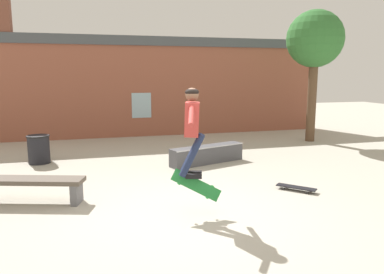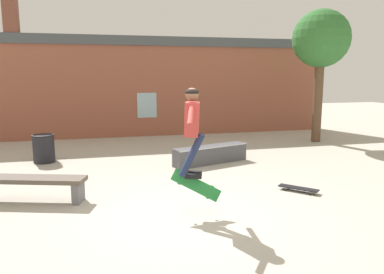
{
  "view_description": "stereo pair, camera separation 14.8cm",
  "coord_description": "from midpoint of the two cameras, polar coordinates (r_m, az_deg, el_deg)",
  "views": [
    {
      "loc": [
        -1.47,
        -5.62,
        2.29
      ],
      "look_at": [
        0.08,
        0.04,
        1.28
      ],
      "focal_mm": 35.0,
      "sensor_mm": 36.0,
      "label": 1
    },
    {
      "loc": [
        -1.33,
        -5.65,
        2.29
      ],
      "look_at": [
        0.08,
        0.04,
        1.28
      ],
      "focal_mm": 35.0,
      "sensor_mm": 36.0,
      "label": 2
    }
  ],
  "objects": [
    {
      "name": "skateboard_resting",
      "position": [
        7.69,
        15.06,
        -7.42
      ],
      "size": [
        0.66,
        0.69,
        0.08
      ],
      "rotation": [
        0.0,
        0.0,
        5.46
      ],
      "color": "black",
      "rests_on": "ground_plane"
    },
    {
      "name": "skate_ledge",
      "position": [
        9.61,
        1.88,
        -2.67
      ],
      "size": [
        2.08,
        1.01,
        0.46
      ],
      "rotation": [
        0.0,
        0.0,
        0.32
      ],
      "color": "#4C4C51",
      "rests_on": "ground_plane"
    },
    {
      "name": "skater",
      "position": [
        5.92,
        -0.7,
        1.96
      ],
      "size": [
        0.48,
        1.28,
        1.43
      ],
      "rotation": [
        0.0,
        0.0,
        -0.29
      ],
      "color": "#B23833"
    },
    {
      "name": "ground_plane",
      "position": [
        6.24,
        -1.33,
        -11.8
      ],
      "size": [
        40.0,
        40.0,
        0.0
      ],
      "primitive_type": "plane",
      "color": "#B2AD9E"
    },
    {
      "name": "park_bench",
      "position": [
        7.32,
        -24.16,
        -6.61
      ],
      "size": [
        1.98,
        0.98,
        0.45
      ],
      "rotation": [
        0.0,
        0.0,
        -0.3
      ],
      "color": "brown",
      "rests_on": "ground_plane"
    },
    {
      "name": "trash_bin",
      "position": [
        10.38,
        -22.7,
        -1.62
      ],
      "size": [
        0.58,
        0.58,
        0.73
      ],
      "color": "black",
      "rests_on": "ground_plane"
    },
    {
      "name": "skateboard_flipping",
      "position": [
        6.07,
        -0.07,
        -7.35
      ],
      "size": [
        0.81,
        0.29,
        0.55
      ],
      "rotation": [
        0.0,
        0.0,
        -0.29
      ],
      "color": "#237F38"
    },
    {
      "name": "building_backdrop",
      "position": [
        13.82,
        -9.81,
        7.83
      ],
      "size": [
        15.77,
        0.52,
        4.75
      ],
      "color": "#93513D",
      "rests_on": "ground_plane"
    },
    {
      "name": "tree_right",
      "position": [
        13.24,
        17.91,
        13.74
      ],
      "size": [
        1.86,
        1.86,
        4.33
      ],
      "color": "brown",
      "rests_on": "ground_plane"
    }
  ]
}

